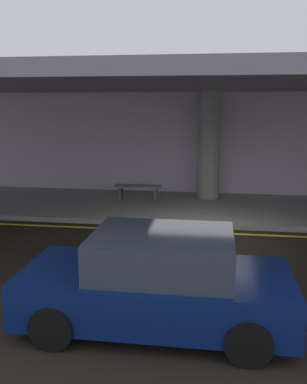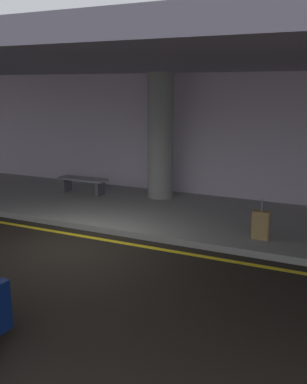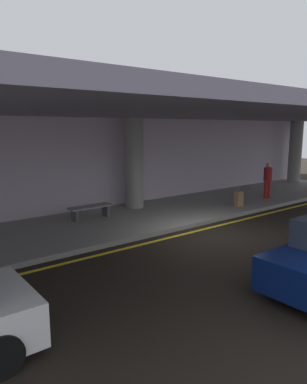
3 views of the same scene
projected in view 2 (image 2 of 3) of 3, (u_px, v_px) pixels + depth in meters
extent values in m
plane|color=black|center=(76.00, 246.00, 9.86)|extent=(60.00, 60.00, 0.00)
cube|color=gray|center=(141.00, 209.00, 12.56)|extent=(26.00, 4.20, 0.15)
cube|color=yellow|center=(92.00, 238.00, 10.40)|extent=(26.00, 0.14, 0.01)
cylinder|color=gray|center=(160.00, 136.00, 13.22)|extent=(0.76, 0.76, 3.65)
cube|color=slate|center=(131.00, 64.00, 11.24)|extent=(28.00, 13.20, 0.30)
cube|color=#B8A9BE|center=(174.00, 136.00, 14.12)|extent=(26.00, 0.30, 3.80)
cube|color=olive|center=(261.00, 225.00, 9.84)|extent=(0.36, 0.22, 0.62)
cylinder|color=slate|center=(262.00, 205.00, 9.74)|extent=(0.02, 0.02, 0.28)
cube|color=slate|center=(83.00, 179.00, 14.00)|extent=(1.60, 0.50, 0.06)
cube|color=#4C4C51|center=(67.00, 185.00, 14.31)|extent=(0.10, 0.40, 0.42)
cube|color=#4C4C51|center=(100.00, 189.00, 13.79)|extent=(0.10, 0.40, 0.42)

